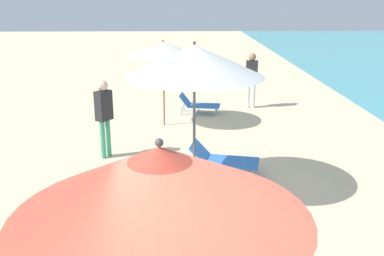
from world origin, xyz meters
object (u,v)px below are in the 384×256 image
(umbrella_nearest, at_px, (160,183))
(lounger_farthest_shoreside, at_px, (198,104))
(person_walking_mid, at_px, (252,75))
(umbrella_farthest, at_px, (163,49))
(person_walking_near, at_px, (104,111))
(umbrella_second, at_px, (194,61))
(lounger_second_shoreside, at_px, (223,159))
(lounger_second_inland, at_px, (251,205))

(umbrella_nearest, relative_size, lounger_farthest_shoreside, 2.05)
(lounger_farthest_shoreside, distance_m, person_walking_mid, 2.02)
(umbrella_farthest, bearing_deg, umbrella_nearest, -88.20)
(person_walking_near, bearing_deg, person_walking_mid, -96.14)
(umbrella_second, xyz_separation_m, lounger_second_shoreside, (0.62, 0.91, -2.17))
(umbrella_farthest, height_order, person_walking_mid, umbrella_farthest)
(umbrella_farthest, height_order, lounger_farthest_shoreside, umbrella_farthest)
(umbrella_nearest, bearing_deg, person_walking_near, 102.97)
(umbrella_second, bearing_deg, umbrella_farthest, 98.94)
(umbrella_nearest, bearing_deg, person_walking_mid, 77.41)
(person_walking_mid, bearing_deg, person_walking_near, 151.14)
(person_walking_mid, bearing_deg, umbrella_farthest, 138.17)
(lounger_second_shoreside, relative_size, lounger_farthest_shoreside, 1.16)
(lounger_second_inland, height_order, person_walking_near, person_walking_near)
(umbrella_farthest, distance_m, person_walking_mid, 3.50)
(umbrella_nearest, relative_size, umbrella_farthest, 1.12)
(umbrella_farthest, height_order, person_walking_near, umbrella_farthest)
(umbrella_farthest, bearing_deg, lounger_second_shoreside, -69.39)
(umbrella_farthest, bearing_deg, person_walking_near, -116.82)
(person_walking_mid, bearing_deg, umbrella_second, 175.56)
(umbrella_nearest, distance_m, umbrella_farthest, 9.14)
(umbrella_second, xyz_separation_m, lounger_second_inland, (0.89, -1.12, -2.20))
(person_walking_near, bearing_deg, lounger_second_shoreside, -165.42)
(lounger_farthest_shoreside, height_order, person_walking_near, person_walking_near)
(lounger_second_inland, distance_m, person_walking_near, 4.24)
(umbrella_second, distance_m, umbrella_farthest, 4.47)
(lounger_second_inland, xyz_separation_m, lounger_farthest_shoreside, (-0.57, 6.73, 0.02))
(lounger_farthest_shoreside, bearing_deg, person_walking_near, -112.45)
(umbrella_farthest, xyz_separation_m, lounger_farthest_shoreside, (1.01, 1.21, -1.83))
(umbrella_nearest, distance_m, person_walking_near, 6.96)
(umbrella_farthest, relative_size, person_walking_near, 1.34)
(lounger_second_shoreside, relative_size, person_walking_mid, 0.86)
(umbrella_nearest, relative_size, lounger_second_shoreside, 1.76)
(umbrella_second, height_order, umbrella_farthest, umbrella_second)
(umbrella_second, relative_size, lounger_second_shoreside, 1.86)
(umbrella_second, height_order, lounger_farthest_shoreside, umbrella_second)
(umbrella_nearest, xyz_separation_m, person_walking_mid, (2.46, 11.03, -1.26))
(umbrella_nearest, relative_size, person_walking_near, 1.50)
(person_walking_near, xyz_separation_m, person_walking_mid, (4.00, 4.36, -0.01))
(lounger_second_shoreside, xyz_separation_m, person_walking_near, (-2.56, 1.03, 0.78))
(umbrella_second, distance_m, lounger_second_inland, 2.62)
(umbrella_second, bearing_deg, person_walking_mid, 71.90)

